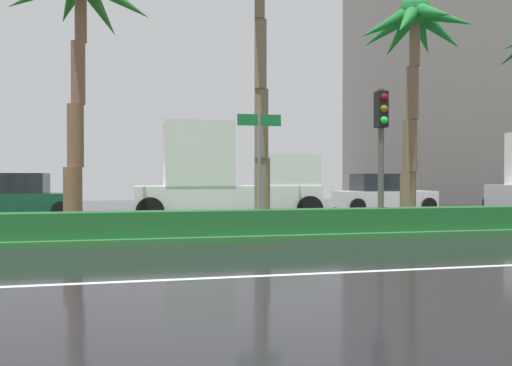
% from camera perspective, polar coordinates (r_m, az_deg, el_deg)
% --- Properties ---
extents(ground_plane, '(90.00, 42.00, 0.10)m').
position_cam_1_polar(ground_plane, '(14.97, -8.70, -5.54)').
color(ground_plane, black).
extents(near_lane_divider_stripe, '(81.00, 0.14, 0.01)m').
position_cam_1_polar(near_lane_divider_stripe, '(8.07, -5.33, -10.48)').
color(near_lane_divider_stripe, white).
rests_on(near_lane_divider_stripe, ground_plane).
extents(median_strip, '(85.50, 4.00, 0.15)m').
position_cam_1_polar(median_strip, '(13.97, -8.42, -5.47)').
color(median_strip, '#2D6B33').
rests_on(median_strip, ground_plane).
extents(median_hedge, '(76.50, 0.70, 0.60)m').
position_cam_1_polar(median_hedge, '(12.54, -7.97, -4.44)').
color(median_hedge, '#1E6028').
rests_on(median_hedge, median_strip).
extents(palm_tree_centre_left, '(3.90, 3.84, 7.28)m').
position_cam_1_polar(palm_tree_centre_left, '(15.19, -19.01, 16.96)').
color(palm_tree_centre_left, brown).
rests_on(palm_tree_centre_left, median_strip).
extents(palm_tree_centre_right, '(3.52, 3.58, 6.88)m').
position_cam_1_polar(palm_tree_centre_right, '(16.65, 17.15, 14.83)').
color(palm_tree_centre_right, brown).
rests_on(palm_tree_centre_right, median_strip).
extents(traffic_signal_median_right, '(0.28, 0.43, 3.76)m').
position_cam_1_polar(traffic_signal_median_right, '(14.03, 13.77, 5.44)').
color(traffic_signal_median_right, '#4C4C47').
rests_on(traffic_signal_median_right, median_strip).
extents(street_name_sign, '(1.10, 0.08, 3.00)m').
position_cam_1_polar(street_name_sign, '(12.63, 0.36, 2.99)').
color(street_name_sign, slate).
rests_on(street_name_sign, median_strip).
extents(car_in_traffic_second, '(4.30, 2.02, 1.72)m').
position_cam_1_polar(car_in_traffic_second, '(21.38, -25.02, -1.39)').
color(car_in_traffic_second, '#195133').
rests_on(car_in_traffic_second, ground_plane).
extents(box_truck_lead, '(6.40, 2.64, 3.46)m').
position_cam_1_polar(box_truck_lead, '(18.27, -3.50, 0.59)').
color(box_truck_lead, white).
rests_on(box_truck_lead, ground_plane).
extents(car_in_traffic_third, '(4.30, 2.02, 1.72)m').
position_cam_1_polar(car_in_traffic_third, '(23.35, 13.94, -1.19)').
color(car_in_traffic_third, white).
rests_on(car_in_traffic_third, ground_plane).
extents(building_far_right, '(20.56, 11.65, 16.58)m').
position_cam_1_polar(building_far_right, '(41.89, 26.09, 9.81)').
color(building_far_right, slate).
rests_on(building_far_right, ground_plane).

